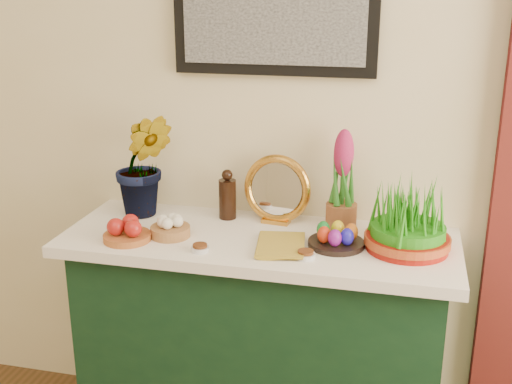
{
  "coord_description": "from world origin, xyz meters",
  "views": [
    {
      "loc": [
        0.49,
        -0.07,
        1.75
      ],
      "look_at": [
        0.01,
        1.95,
        1.07
      ],
      "focal_mm": 45.0,
      "sensor_mm": 36.0,
      "label": 1
    }
  ],
  "objects_px": {
    "hyacinth_green": "(143,148)",
    "wheatgrass_sabzeh": "(409,221)",
    "book": "(257,244)",
    "mirror": "(277,190)",
    "sideboard": "(259,349)"
  },
  "relations": [
    {
      "from": "hyacinth_green",
      "to": "book",
      "type": "distance_m",
      "value": 0.6
    },
    {
      "from": "hyacinth_green",
      "to": "mirror",
      "type": "xyz_separation_m",
      "value": [
        0.51,
        0.04,
        -0.14
      ]
    },
    {
      "from": "hyacinth_green",
      "to": "wheatgrass_sabzeh",
      "type": "distance_m",
      "value": 1.01
    },
    {
      "from": "book",
      "to": "wheatgrass_sabzeh",
      "type": "bearing_deg",
      "value": 3.62
    },
    {
      "from": "wheatgrass_sabzeh",
      "to": "hyacinth_green",
      "type": "bearing_deg",
      "value": 173.38
    },
    {
      "from": "mirror",
      "to": "hyacinth_green",
      "type": "bearing_deg",
      "value": -175.19
    },
    {
      "from": "sideboard",
      "to": "wheatgrass_sabzeh",
      "type": "distance_m",
      "value": 0.77
    },
    {
      "from": "hyacinth_green",
      "to": "book",
      "type": "height_order",
      "value": "hyacinth_green"
    },
    {
      "from": "mirror",
      "to": "sideboard",
      "type": "bearing_deg",
      "value": -101.5
    },
    {
      "from": "hyacinth_green",
      "to": "mirror",
      "type": "height_order",
      "value": "hyacinth_green"
    },
    {
      "from": "sideboard",
      "to": "hyacinth_green",
      "type": "relative_size",
      "value": 2.44
    },
    {
      "from": "book",
      "to": "sideboard",
      "type": "bearing_deg",
      "value": 90.64
    },
    {
      "from": "sideboard",
      "to": "book",
      "type": "distance_m",
      "value": 0.49
    },
    {
      "from": "sideboard",
      "to": "hyacinth_green",
      "type": "height_order",
      "value": "hyacinth_green"
    },
    {
      "from": "hyacinth_green",
      "to": "wheatgrass_sabzeh",
      "type": "relative_size",
      "value": 1.84
    }
  ]
}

